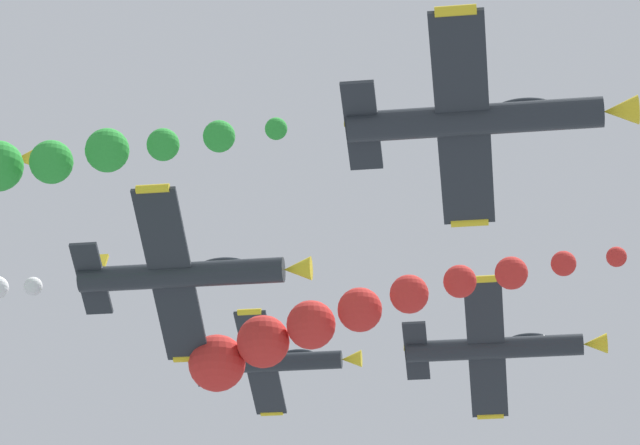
{
  "coord_description": "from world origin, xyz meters",
  "views": [
    {
      "loc": [
        57.1,
        7.45,
        66.0
      ],
      "look_at": [
        0.0,
        0.0,
        92.67
      ],
      "focal_mm": 80.98,
      "sensor_mm": 36.0,
      "label": 1
    }
  ],
  "objects_px": {
    "airplane_left_inner": "(498,348)",
    "airplane_right_inner": "(479,119)",
    "airplane_right_outer": "(271,362)",
    "airplane_left_outer": "(185,274)"
  },
  "relations": [
    {
      "from": "airplane_right_inner",
      "to": "airplane_right_outer",
      "type": "distance_m",
      "value": 39.06
    },
    {
      "from": "airplane_left_inner",
      "to": "airplane_left_outer",
      "type": "xyz_separation_m",
      "value": [
        13.97,
        -13.26,
        -1.02
      ]
    },
    {
      "from": "airplane_right_inner",
      "to": "airplane_left_outer",
      "type": "distance_m",
      "value": 17.26
    },
    {
      "from": "airplane_right_inner",
      "to": "airplane_left_outer",
      "type": "xyz_separation_m",
      "value": [
        -11.27,
        -13.05,
        -0.55
      ]
    },
    {
      "from": "airplane_left_inner",
      "to": "airplane_left_outer",
      "type": "distance_m",
      "value": 19.29
    },
    {
      "from": "airplane_left_outer",
      "to": "airplane_right_inner",
      "type": "bearing_deg",
      "value": 49.19
    },
    {
      "from": "airplane_left_inner",
      "to": "airplane_right_inner",
      "type": "bearing_deg",
      "value": -0.47
    },
    {
      "from": "airplane_left_inner",
      "to": "airplane_left_outer",
      "type": "relative_size",
      "value": 1.0
    },
    {
      "from": "airplane_right_inner",
      "to": "airplane_left_outer",
      "type": "relative_size",
      "value": 1.0
    },
    {
      "from": "airplane_right_outer",
      "to": "airplane_left_inner",
      "type": "bearing_deg",
      "value": 50.69
    }
  ]
}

